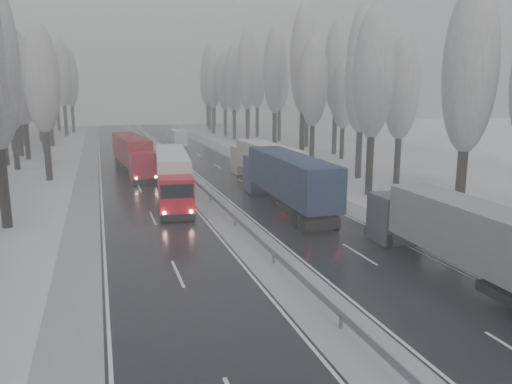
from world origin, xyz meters
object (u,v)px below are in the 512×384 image
box_truck_distant (178,137)px  truck_red_white (173,173)px  truck_cream_box (264,161)px  truck_red_red (133,152)px  truck_grey_tarp (468,236)px  truck_blue_box (285,177)px

box_truck_distant → truck_red_white: bearing=-97.9°
truck_cream_box → box_truck_distant: bearing=92.3°
truck_cream_box → truck_red_red: (-12.09, 10.79, 0.04)m
truck_cream_box → truck_red_white: bearing=-156.6°
truck_red_white → truck_red_red: bearing=104.4°
truck_grey_tarp → truck_red_white: bearing=117.2°
truck_cream_box → truck_blue_box: bearing=-100.9°
truck_cream_box → truck_red_white: (-9.81, -4.52, -0.03)m
truck_cream_box → truck_red_white: 10.80m
truck_grey_tarp → truck_red_white: truck_red_white is taller
truck_blue_box → truck_red_red: truck_blue_box is taller
truck_blue_box → truck_cream_box: truck_blue_box is taller
truck_blue_box → truck_red_white: size_ratio=1.08×
truck_cream_box → truck_red_red: bearing=136.9°
truck_grey_tarp → truck_red_red: size_ratio=0.94×
truck_grey_tarp → box_truck_distant: (-3.76, 67.41, -0.93)m
truck_cream_box → truck_red_white: size_ratio=1.01×
truck_grey_tarp → truck_red_white: size_ratio=0.97×
truck_grey_tarp → box_truck_distant: truck_grey_tarp is taller
truck_red_red → box_truck_distant: bearing=66.9°
truck_grey_tarp → truck_blue_box: size_ratio=0.90×
truck_grey_tarp → truck_cream_box: size_ratio=0.96×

